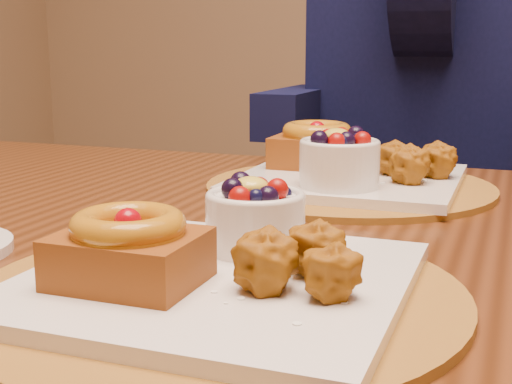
# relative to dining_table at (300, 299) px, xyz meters

# --- Properties ---
(dining_table) EXTENTS (1.60, 0.90, 0.76)m
(dining_table) POSITION_rel_dining_table_xyz_m (0.00, 0.00, 0.00)
(dining_table) COLOR #381A0A
(dining_table) RESTS_ON ground
(place_setting_near) EXTENTS (0.38, 0.38, 0.08)m
(place_setting_near) POSITION_rel_dining_table_xyz_m (-0.00, -0.22, 0.10)
(place_setting_near) COLOR brown
(place_setting_near) RESTS_ON dining_table
(place_setting_far) EXTENTS (0.38, 0.38, 0.09)m
(place_setting_far) POSITION_rel_dining_table_xyz_m (-0.00, 0.21, 0.11)
(place_setting_far) COLOR brown
(place_setting_far) RESTS_ON dining_table
(chair_far) EXTENTS (0.58, 0.58, 0.96)m
(chair_far) POSITION_rel_dining_table_xyz_m (0.16, 0.67, -0.15)
(chair_far) COLOR black
(chair_far) RESTS_ON ground
(diner) EXTENTS (0.55, 0.52, 0.89)m
(diner) POSITION_rel_dining_table_xyz_m (0.04, 0.74, 0.27)
(diner) COLOR black
(diner) RESTS_ON ground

